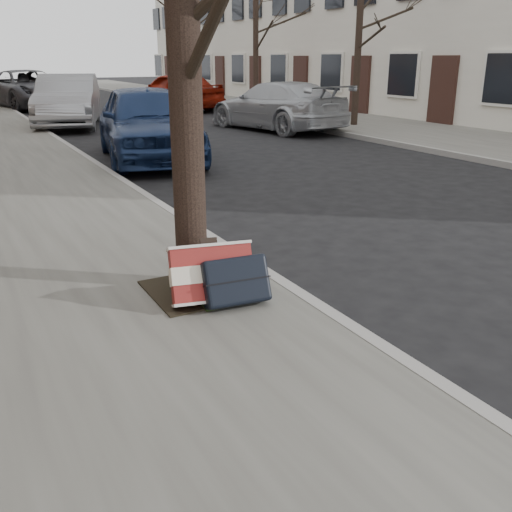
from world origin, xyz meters
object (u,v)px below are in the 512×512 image
suitcase_navy (235,280)px  car_near_front (148,122)px  car_near_mid (68,101)px  suitcase_red (212,274)px

suitcase_navy → car_near_front: 8.00m
car_near_mid → suitcase_navy: bearing=-79.8°
suitcase_red → car_near_mid: bearing=95.6°
suitcase_red → suitcase_navy: (0.15, -0.12, -0.04)m
suitcase_red → car_near_mid: (1.77, 14.66, 0.41)m
suitcase_red → car_near_mid: car_near_mid is taller
suitcase_navy → car_near_mid: car_near_mid is taller
suitcase_navy → car_near_front: (1.84, 7.77, 0.45)m
suitcase_navy → car_near_front: size_ratio=0.12×
suitcase_red → car_near_mid: 14.77m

